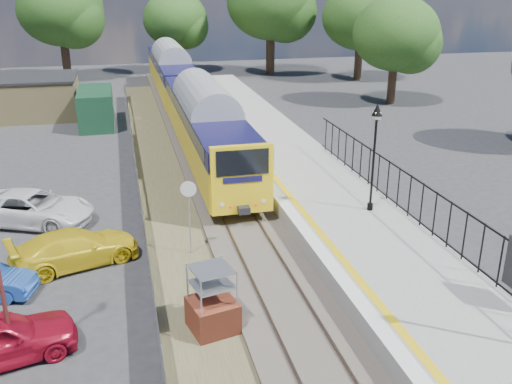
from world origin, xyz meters
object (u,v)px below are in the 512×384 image
object	(u,v)px
car_yellow	(75,248)
car_white	(32,208)
victorian_lamp_north	(376,133)
brick_plinth	(212,301)
speed_sign	(189,205)
train	(185,90)

from	to	relation	value
car_yellow	car_white	distance (m)	4.90
victorian_lamp_north	car_yellow	bearing A→B (deg)	-177.83
brick_plinth	car_white	size ratio (longest dim) A/B	0.41
speed_sign	train	bearing A→B (deg)	98.50
car_yellow	victorian_lamp_north	bearing A→B (deg)	-106.22
train	car_yellow	bearing A→B (deg)	-107.12
victorian_lamp_north	brick_plinth	world-z (taller)	victorian_lamp_north
speed_sign	car_yellow	xyz separation A→B (m)	(-4.33, 0.19, -1.43)
brick_plinth	speed_sign	distance (m)	5.39
brick_plinth	car_white	distance (m)	11.80
brick_plinth	car_yellow	bearing A→B (deg)	128.32
speed_sign	car_white	distance (m)	8.01
speed_sign	car_yellow	size ratio (longest dim) A/B	0.65
train	car_yellow	size ratio (longest dim) A/B	8.59
victorian_lamp_north	car_white	size ratio (longest dim) A/B	0.86
speed_sign	car_yellow	world-z (taller)	speed_sign
victorian_lamp_north	car_yellow	world-z (taller)	victorian_lamp_north
brick_plinth	speed_sign	bearing A→B (deg)	90.00
car_white	car_yellow	bearing A→B (deg)	-132.18
speed_sign	brick_plinth	bearing A→B (deg)	-75.12
brick_plinth	train	bearing A→B (deg)	84.83
victorian_lamp_north	car_yellow	xyz separation A→B (m)	(-12.13, -0.46, -3.61)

